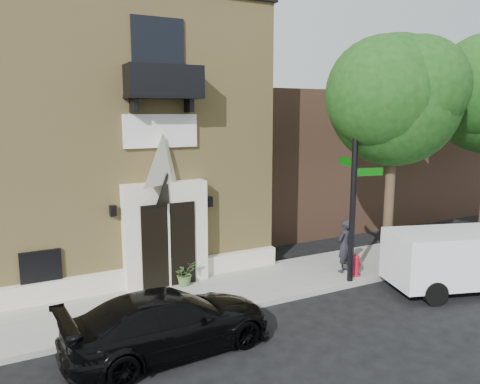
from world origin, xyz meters
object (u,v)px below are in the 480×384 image
(street_sign, at_px, (354,175))
(black_sedan, at_px, (170,322))
(pedestrian_near, at_px, (344,246))
(dumpster, at_px, (429,243))
(cargo_van, at_px, (470,257))
(fire_hydrant, at_px, (356,265))

(street_sign, bearing_deg, black_sedan, -155.67)
(pedestrian_near, bearing_deg, dumpster, 155.20)
(black_sedan, distance_m, street_sign, 7.22)
(cargo_van, distance_m, fire_hydrant, 3.43)
(fire_hydrant, bearing_deg, pedestrian_near, 99.26)
(cargo_van, relative_size, pedestrian_near, 2.78)
(street_sign, xyz_separation_m, fire_hydrant, (0.46, 0.27, -3.04))
(dumpster, distance_m, pedestrian_near, 3.80)
(black_sedan, height_order, dumpster, black_sedan)
(fire_hydrant, height_order, dumpster, dumpster)
(black_sedan, xyz_separation_m, cargo_van, (9.41, -0.73, 0.35))
(cargo_van, bearing_deg, pedestrian_near, 149.63)
(street_sign, bearing_deg, cargo_van, -22.49)
(black_sedan, bearing_deg, street_sign, -82.80)
(cargo_van, distance_m, street_sign, 4.34)
(street_sign, height_order, pedestrian_near, street_sign)
(street_sign, xyz_separation_m, pedestrian_near, (0.38, 0.77, -2.50))
(black_sedan, height_order, street_sign, street_sign)
(cargo_van, bearing_deg, street_sign, 162.50)
(black_sedan, bearing_deg, pedestrian_near, -77.39)
(fire_hydrant, distance_m, pedestrian_near, 0.74)
(black_sedan, relative_size, street_sign, 0.73)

